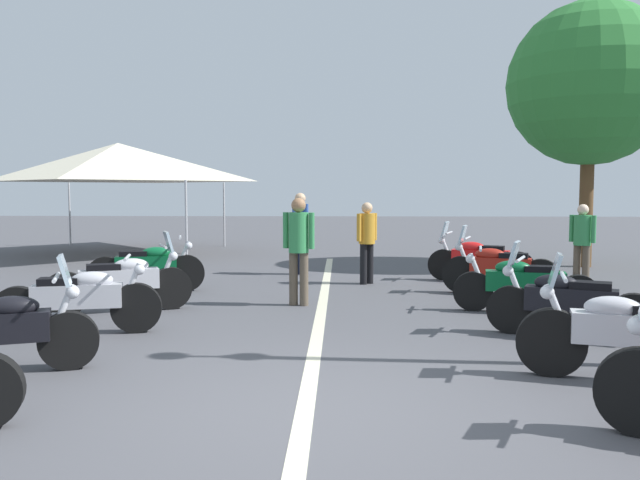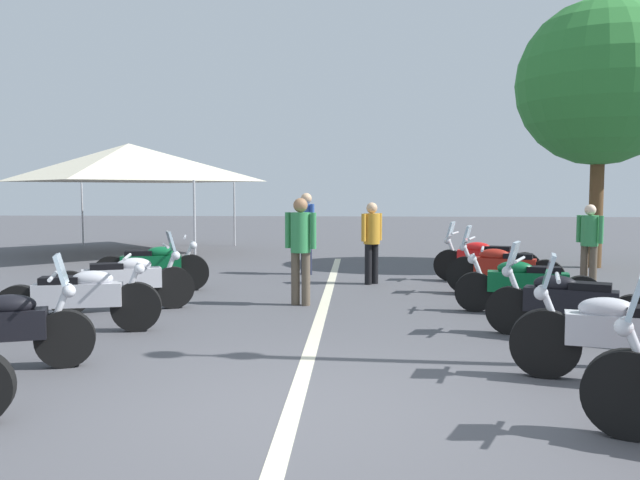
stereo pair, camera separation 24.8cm
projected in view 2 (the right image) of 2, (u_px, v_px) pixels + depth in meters
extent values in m
plane|color=#4C4C51|center=(292.00, 411.00, 5.35)|extent=(80.00, 80.00, 0.00)
cube|color=beige|center=(319.00, 323.00, 8.88)|extent=(16.84, 0.16, 0.01)
cylinder|color=black|center=(65.00, 339.00, 6.68)|extent=(0.34, 0.61, 0.60)
ellipsoid|color=black|center=(9.00, 305.00, 6.50)|extent=(0.42, 0.58, 0.22)
cylinder|color=silver|center=(58.00, 311.00, 6.64)|extent=(0.16, 0.30, 0.58)
cylinder|color=silver|center=(53.00, 276.00, 6.60)|extent=(0.60, 0.25, 0.04)
sphere|color=silver|center=(69.00, 291.00, 6.66)|extent=(0.14, 0.14, 0.14)
cube|color=silver|center=(61.00, 269.00, 6.62)|extent=(0.38, 0.24, 0.32)
cylinder|color=black|center=(136.00, 307.00, 8.38)|extent=(0.29, 0.66, 0.65)
cylinder|color=black|center=(19.00, 310.00, 8.13)|extent=(0.29, 0.66, 0.65)
cube|color=silver|center=(78.00, 295.00, 8.24)|extent=(0.52, 1.13, 0.30)
ellipsoid|color=silver|center=(92.00, 279.00, 8.26)|extent=(0.37, 0.57, 0.22)
cube|color=black|center=(60.00, 281.00, 8.19)|extent=(0.36, 0.53, 0.12)
cylinder|color=silver|center=(131.00, 284.00, 8.34)|extent=(0.13, 0.30, 0.58)
cylinder|color=silver|center=(127.00, 257.00, 8.31)|extent=(0.61, 0.18, 0.04)
sphere|color=silver|center=(139.00, 269.00, 8.35)|extent=(0.14, 0.14, 0.14)
cylinder|color=silver|center=(47.00, 314.00, 8.36)|extent=(0.20, 0.55, 0.08)
cylinder|color=black|center=(173.00, 287.00, 10.02)|extent=(0.39, 0.66, 0.65)
cylinder|color=black|center=(69.00, 293.00, 9.50)|extent=(0.39, 0.66, 0.65)
cube|color=silver|center=(122.00, 278.00, 9.74)|extent=(0.72, 1.17, 0.30)
ellipsoid|color=silver|center=(134.00, 265.00, 9.79)|extent=(0.45, 0.58, 0.22)
cube|color=black|center=(106.00, 267.00, 9.65)|extent=(0.43, 0.54, 0.12)
cylinder|color=silver|center=(169.00, 269.00, 9.98)|extent=(0.18, 0.29, 0.58)
cylinder|color=silver|center=(166.00, 246.00, 9.93)|extent=(0.58, 0.29, 0.04)
sphere|color=silver|center=(176.00, 256.00, 10.00)|extent=(0.14, 0.14, 0.14)
cylinder|color=silver|center=(91.00, 296.00, 9.78)|extent=(0.29, 0.54, 0.08)
cube|color=silver|center=(171.00, 241.00, 9.96)|extent=(0.38, 0.26, 0.32)
cylinder|color=black|center=(191.00, 272.00, 11.81)|extent=(0.30, 0.68, 0.67)
cylinder|color=black|center=(111.00, 274.00, 11.55)|extent=(0.30, 0.68, 0.67)
cube|color=#0C592D|center=(151.00, 264.00, 11.66)|extent=(0.53, 1.11, 0.30)
ellipsoid|color=#0C592D|center=(161.00, 252.00, 11.68)|extent=(0.38, 0.57, 0.22)
cube|color=black|center=(139.00, 254.00, 11.61)|extent=(0.37, 0.53, 0.12)
cylinder|color=silver|center=(187.00, 256.00, 11.77)|extent=(0.14, 0.30, 0.58)
cylinder|color=silver|center=(185.00, 237.00, 11.74)|extent=(0.61, 0.19, 0.04)
sphere|color=silver|center=(193.00, 245.00, 11.78)|extent=(0.14, 0.14, 0.14)
cylinder|color=silver|center=(129.00, 278.00, 11.78)|extent=(0.21, 0.55, 0.08)
cylinder|color=black|center=(629.00, 394.00, 4.75)|extent=(0.40, 0.67, 0.67)
cylinder|color=silver|center=(639.00, 356.00, 4.70)|extent=(0.18, 0.29, 0.58)
sphere|color=silver|center=(624.00, 327.00, 4.73)|extent=(0.14, 0.14, 0.14)
cube|color=silver|center=(635.00, 297.00, 4.68)|extent=(0.38, 0.26, 0.32)
cylinder|color=black|center=(545.00, 344.00, 6.31)|extent=(0.31, 0.69, 0.68)
cube|color=silver|center=(627.00, 331.00, 6.06)|extent=(0.56, 1.14, 0.30)
ellipsoid|color=silver|center=(607.00, 309.00, 6.10)|extent=(0.39, 0.57, 0.22)
cylinder|color=silver|center=(552.00, 314.00, 6.27)|extent=(0.14, 0.30, 0.58)
cylinder|color=silver|center=(558.00, 278.00, 6.22)|extent=(0.61, 0.20, 0.04)
sphere|color=silver|center=(541.00, 293.00, 6.29)|extent=(0.14, 0.14, 0.14)
cube|color=silver|center=(549.00, 270.00, 6.24)|extent=(0.38, 0.21, 0.32)
cylinder|color=black|center=(510.00, 310.00, 8.21)|extent=(0.37, 0.62, 0.62)
cylinder|color=black|center=(634.00, 321.00, 7.57)|extent=(0.37, 0.62, 0.62)
cube|color=black|center=(570.00, 301.00, 7.87)|extent=(0.69, 1.11, 0.30)
ellipsoid|color=black|center=(555.00, 284.00, 7.94)|extent=(0.44, 0.58, 0.22)
cube|color=black|center=(590.00, 288.00, 7.76)|extent=(0.43, 0.54, 0.12)
cylinder|color=silver|center=(516.00, 288.00, 8.16)|extent=(0.18, 0.29, 0.58)
cylinder|color=silver|center=(520.00, 260.00, 8.11)|extent=(0.59, 0.28, 0.04)
sphere|color=silver|center=(507.00, 272.00, 8.19)|extent=(0.14, 0.14, 0.14)
cylinder|color=silver|center=(607.00, 329.00, 7.54)|extent=(0.29, 0.54, 0.08)
cube|color=silver|center=(513.00, 254.00, 8.14)|extent=(0.38, 0.25, 0.32)
cylinder|color=black|center=(475.00, 292.00, 9.75)|extent=(0.26, 0.62, 0.60)
cylinder|color=black|center=(582.00, 296.00, 9.35)|extent=(0.26, 0.62, 0.60)
cube|color=#0C592D|center=(527.00, 282.00, 9.54)|extent=(0.51, 1.19, 0.30)
ellipsoid|color=#0C592D|center=(515.00, 268.00, 9.57)|extent=(0.36, 0.56, 0.22)
cube|color=black|center=(543.00, 271.00, 9.46)|extent=(0.35, 0.52, 0.12)
cylinder|color=silver|center=(479.00, 272.00, 9.71)|extent=(0.13, 0.30, 0.58)
cylinder|color=silver|center=(482.00, 249.00, 9.68)|extent=(0.61, 0.17, 0.04)
sphere|color=silver|center=(472.00, 259.00, 9.73)|extent=(0.14, 0.14, 0.14)
cylinder|color=silver|center=(560.00, 303.00, 9.26)|extent=(0.19, 0.55, 0.08)
cylinder|color=black|center=(465.00, 275.00, 11.46)|extent=(0.35, 0.67, 0.66)
cylinder|color=black|center=(546.00, 279.00, 10.95)|extent=(0.35, 0.67, 0.66)
cube|color=maroon|center=(505.00, 267.00, 11.19)|extent=(0.60, 1.07, 0.30)
ellipsoid|color=maroon|center=(494.00, 255.00, 11.24)|extent=(0.41, 0.58, 0.22)
cube|color=black|center=(518.00, 257.00, 11.09)|extent=(0.40, 0.54, 0.12)
cylinder|color=silver|center=(469.00, 258.00, 11.42)|extent=(0.16, 0.30, 0.58)
cylinder|color=silver|center=(472.00, 238.00, 11.38)|extent=(0.60, 0.24, 0.04)
sphere|color=silver|center=(463.00, 247.00, 11.44)|extent=(0.14, 0.14, 0.14)
cylinder|color=silver|center=(528.00, 285.00, 10.89)|extent=(0.25, 0.55, 0.08)
cube|color=silver|center=(467.00, 234.00, 11.40)|extent=(0.38, 0.23, 0.32)
cylinder|color=black|center=(449.00, 265.00, 13.10)|extent=(0.35, 0.65, 0.64)
cylinder|color=black|center=(525.00, 268.00, 12.52)|extent=(0.35, 0.65, 0.64)
cube|color=red|center=(486.00, 258.00, 12.80)|extent=(0.64, 1.15, 0.30)
ellipsoid|color=red|center=(477.00, 248.00, 12.85)|extent=(0.42, 0.58, 0.22)
cube|color=black|center=(498.00, 249.00, 12.70)|extent=(0.41, 0.54, 0.12)
cylinder|color=silver|center=(453.00, 251.00, 13.06)|extent=(0.16, 0.30, 0.58)
cylinder|color=silver|center=(455.00, 233.00, 13.01)|extent=(0.60, 0.25, 0.04)
sphere|color=silver|center=(447.00, 241.00, 13.08)|extent=(0.14, 0.14, 0.14)
cylinder|color=silver|center=(508.00, 274.00, 12.48)|extent=(0.26, 0.54, 0.08)
cube|color=silver|center=(451.00, 230.00, 13.04)|extent=(0.38, 0.24, 0.32)
cylinder|color=#1E2338|center=(304.00, 254.00, 14.13)|extent=(0.14, 0.14, 0.88)
cylinder|color=#1E2338|center=(309.00, 255.00, 13.99)|extent=(0.14, 0.14, 0.88)
cylinder|color=#2D51A5|center=(306.00, 219.00, 14.00)|extent=(0.32, 0.32, 0.66)
cylinder|color=#2D51A5|center=(300.00, 217.00, 14.17)|extent=(0.09, 0.09, 0.60)
cylinder|color=#2D51A5|center=(312.00, 218.00, 13.82)|extent=(0.09, 0.09, 0.60)
sphere|color=#D8AD84|center=(306.00, 198.00, 13.97)|extent=(0.24, 0.24, 0.24)
cylinder|color=brown|center=(295.00, 279.00, 10.31)|extent=(0.14, 0.14, 0.85)
cylinder|color=brown|center=(306.00, 279.00, 10.25)|extent=(0.14, 0.14, 0.85)
cylinder|color=#338C4C|center=(301.00, 232.00, 10.22)|extent=(0.32, 0.32, 0.64)
cylinder|color=#338C4C|center=(288.00, 230.00, 10.29)|extent=(0.09, 0.09, 0.58)
cylinder|color=#338C4C|center=(313.00, 231.00, 10.14)|extent=(0.09, 0.09, 0.58)
sphere|color=#9E704C|center=(300.00, 205.00, 10.19)|extent=(0.23, 0.23, 0.23)
cylinder|color=black|center=(375.00, 264.00, 12.65)|extent=(0.14, 0.14, 0.80)
cylinder|color=black|center=(368.00, 264.00, 12.54)|extent=(0.14, 0.14, 0.80)
cylinder|color=orange|center=(372.00, 229.00, 12.54)|extent=(0.32, 0.32, 0.60)
cylinder|color=orange|center=(380.00, 227.00, 12.68)|extent=(0.09, 0.09, 0.54)
cylinder|color=orange|center=(364.00, 228.00, 12.40)|extent=(0.09, 0.09, 0.54)
sphere|color=#D8AD84|center=(372.00, 208.00, 12.51)|extent=(0.22, 0.22, 0.22)
cylinder|color=brown|center=(584.00, 266.00, 12.37)|extent=(0.14, 0.14, 0.78)
cylinder|color=brown|center=(593.00, 267.00, 12.23)|extent=(0.14, 0.14, 0.78)
cylinder|color=#338C4C|center=(590.00, 231.00, 12.25)|extent=(0.32, 0.32, 0.59)
cylinder|color=#338C4C|center=(579.00, 229.00, 12.41)|extent=(0.09, 0.09, 0.53)
cylinder|color=#338C4C|center=(601.00, 230.00, 12.08)|extent=(0.09, 0.09, 0.53)
sphere|color=beige|center=(590.00, 210.00, 12.22)|extent=(0.21, 0.21, 0.21)
cylinder|color=brown|center=(596.00, 205.00, 15.21)|extent=(0.32, 0.32, 3.01)
sphere|color=#2D7A33|center=(600.00, 83.00, 14.98)|extent=(3.86, 3.86, 3.86)
pyramid|color=beige|center=(129.00, 163.00, 18.58)|extent=(5.72, 5.72, 1.10)
cylinder|color=#B2B2B7|center=(82.00, 214.00, 21.42)|extent=(0.06, 0.06, 2.10)
cylinder|color=#B2B2B7|center=(234.00, 214.00, 21.11)|extent=(0.06, 0.06, 2.10)
cylinder|color=#B2B2B7|center=(195.00, 222.00, 15.98)|extent=(0.06, 0.06, 2.10)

